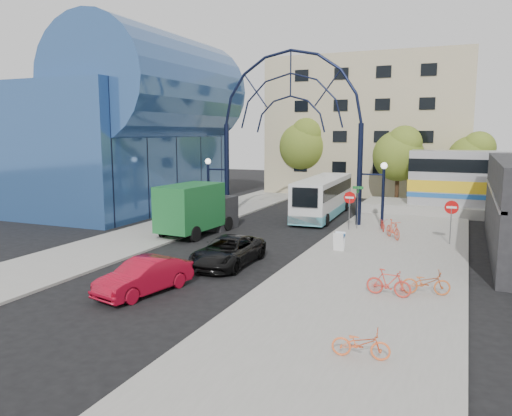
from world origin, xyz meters
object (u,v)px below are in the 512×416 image
at_px(bike_near_b, 393,229).
at_px(green_truck, 198,209).
at_px(bike_far_c, 361,343).
at_px(bike_near_a, 383,224).
at_px(red_sedan, 144,276).
at_px(bike_far_a, 426,282).
at_px(city_bus, 323,196).
at_px(do_not_enter_sign, 451,212).
at_px(stop_sign, 350,201).
at_px(sandwich_board, 339,239).
at_px(tree_north_c, 473,157).
at_px(black_suv, 228,251).
at_px(tree_north_b, 305,143).
at_px(gateway_arch, 290,101).
at_px(bike_far_b, 389,283).
at_px(tree_north_a, 400,153).
at_px(street_name_sign, 358,198).

bearing_deg(bike_near_b, green_truck, 162.12).
bearing_deg(green_truck, bike_far_c, -42.70).
bearing_deg(bike_near_a, red_sedan, -128.48).
bearing_deg(bike_far_a, city_bus, 14.97).
bearing_deg(do_not_enter_sign, stop_sign, 162.12).
distance_m(sandwich_board, tree_north_c, 23.17).
xyz_separation_m(sandwich_board, bike_near_a, (1.29, 6.51, -0.22)).
bearing_deg(bike_near_a, black_suv, -132.53).
bearing_deg(bike_near_a, stop_sign, 177.43).
bearing_deg(tree_north_b, black_suv, -79.83).
xyz_separation_m(bike_near_a, bike_near_b, (0.94, -2.20, 0.16)).
relative_size(gateway_arch, green_truck, 2.09).
bearing_deg(gateway_arch, bike_far_b, -58.07).
bearing_deg(sandwich_board, bike_far_a, -50.62).
xyz_separation_m(do_not_enter_sign, tree_north_a, (-4.88, 15.93, 2.63)).
xyz_separation_m(city_bus, bike_far_c, (7.54, -23.49, -1.00)).
xyz_separation_m(tree_north_a, green_truck, (-9.95, -18.50, -3.00)).
bearing_deg(tree_north_c, tree_north_a, -161.56).
relative_size(city_bus, bike_far_b, 6.27).
relative_size(street_name_sign, bike_far_c, 1.72).
xyz_separation_m(green_truck, bike_far_b, (12.96, -8.09, -0.97)).
bearing_deg(bike_far_c, gateway_arch, 18.00).
height_order(sandwich_board, bike_far_c, sandwich_board).
relative_size(street_name_sign, tree_north_c, 0.43).
relative_size(tree_north_c, bike_near_a, 4.23).
xyz_separation_m(do_not_enter_sign, tree_north_b, (-14.88, 19.93, 3.29)).
distance_m(street_name_sign, city_bus, 5.69).
height_order(city_bus, black_suv, city_bus).
bearing_deg(green_truck, bike_far_a, -23.15).
xyz_separation_m(gateway_arch, tree_north_c, (12.12, 13.93, -4.28)).
distance_m(tree_north_c, green_truck, 26.11).
height_order(tree_north_a, bike_near_b, tree_north_a).
bearing_deg(red_sedan, tree_north_a, 91.32).
relative_size(bike_near_b, bike_far_b, 1.07).
relative_size(tree_north_a, tree_north_b, 0.88).
distance_m(gateway_arch, green_truck, 10.30).
bearing_deg(street_name_sign, gateway_arch, 164.93).
bearing_deg(black_suv, do_not_enter_sign, 41.02).
bearing_deg(black_suv, city_bus, 87.95).
relative_size(street_name_sign, city_bus, 0.26).
bearing_deg(stop_sign, bike_near_a, 13.05).
distance_m(tree_north_c, black_suv, 28.92).
height_order(bike_near_b, bike_far_a, bike_near_b).
bearing_deg(red_sedan, street_name_sign, 85.39).
bearing_deg(bike_far_c, tree_north_b, 13.54).
relative_size(sandwich_board, tree_north_a, 0.14).
distance_m(black_suv, bike_near_a, 12.46).
bearing_deg(tree_north_a, stop_sign, -95.42).
distance_m(bike_near_b, bike_far_b, 11.02).
xyz_separation_m(city_bus, black_suv, (-0.43, -15.66, -0.86)).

